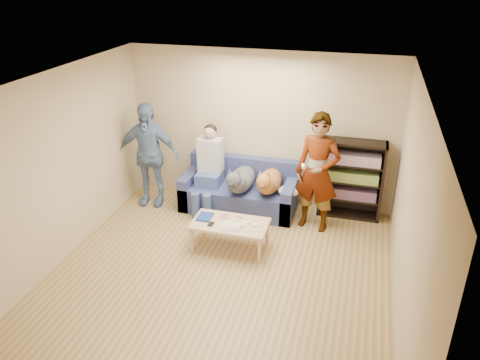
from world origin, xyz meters
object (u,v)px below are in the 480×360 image
(person_standing_right, at_px, (317,173))
(notebook_blue, at_px, (205,217))
(camera_silver, at_px, (224,216))
(person_seated, at_px, (209,165))
(sofa, at_px, (240,192))
(bookshelf, at_px, (351,177))
(dog_gray, at_px, (240,180))
(person_standing_left, at_px, (148,155))
(dog_tan, at_px, (269,182))
(coffee_table, at_px, (230,226))

(person_standing_right, height_order, notebook_blue, person_standing_right)
(camera_silver, bearing_deg, person_seated, 119.89)
(person_standing_right, relative_size, sofa, 0.98)
(sofa, bearing_deg, notebook_blue, -99.69)
(camera_silver, distance_m, bookshelf, 2.21)
(person_standing_right, xyz_separation_m, sofa, (-1.30, 0.31, -0.65))
(person_seated, xyz_separation_m, bookshelf, (2.30, 0.36, -0.09))
(notebook_blue, xyz_separation_m, bookshelf, (2.00, 1.43, 0.25))
(person_standing_right, relative_size, camera_silver, 16.98)
(person_standing_right, distance_m, dog_gray, 1.27)
(notebook_blue, bearing_deg, sofa, 80.31)
(notebook_blue, distance_m, sofa, 1.22)
(person_standing_left, relative_size, notebook_blue, 6.88)
(person_standing_left, xyz_separation_m, dog_tan, (2.05, 0.07, -0.28))
(sofa, xyz_separation_m, bookshelf, (1.80, 0.23, 0.40))
(notebook_blue, height_order, camera_silver, camera_silver)
(person_standing_left, distance_m, notebook_blue, 1.70)
(sofa, xyz_separation_m, coffee_table, (0.20, -1.25, 0.09))
(sofa, height_order, dog_gray, dog_gray)
(person_standing_right, height_order, bookshelf, person_standing_right)
(person_standing_left, relative_size, coffee_table, 1.63)
(coffee_table, bearing_deg, person_standing_left, 149.52)
(sofa, distance_m, dog_tan, 0.64)
(person_standing_left, height_order, coffee_table, person_standing_left)
(person_seated, height_order, bookshelf, person_seated)
(person_standing_right, xyz_separation_m, dog_gray, (-1.23, 0.07, -0.31))
(person_standing_right, bearing_deg, person_seated, -174.26)
(bookshelf, bearing_deg, person_seated, -171.09)
(person_standing_right, relative_size, dog_tan, 1.63)
(person_seated, bearing_deg, sofa, 14.24)
(dog_tan, height_order, coffee_table, dog_tan)
(person_standing_left, relative_size, bookshelf, 1.38)
(camera_silver, height_order, coffee_table, camera_silver)
(notebook_blue, relative_size, coffee_table, 0.24)
(person_standing_left, distance_m, coffee_table, 2.07)
(person_standing_right, relative_size, coffee_table, 1.70)
(person_seated, relative_size, dog_tan, 1.28)
(person_standing_right, relative_size, bookshelf, 1.44)
(camera_silver, distance_m, sofa, 1.14)
(person_standing_left, relative_size, dog_gray, 1.44)
(dog_gray, bearing_deg, person_standing_right, -3.40)
(person_standing_left, distance_m, sofa, 1.67)
(notebook_blue, bearing_deg, dog_gray, 73.94)
(person_seated, bearing_deg, bookshelf, 8.91)
(coffee_table, distance_m, bookshelf, 2.20)
(person_standing_right, distance_m, person_seated, 1.82)
(dog_tan, bearing_deg, sofa, 163.30)
(notebook_blue, relative_size, dog_tan, 0.23)
(person_standing_right, distance_m, sofa, 1.49)
(dog_tan, distance_m, coffee_table, 1.16)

